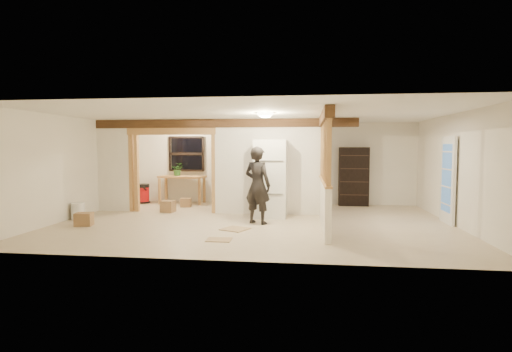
# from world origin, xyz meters

# --- Properties ---
(floor) EXTENTS (9.00, 6.50, 0.01)m
(floor) POSITION_xyz_m (0.00, 0.00, -0.01)
(floor) COLOR #C1AD8F
(floor) RESTS_ON ground
(ceiling) EXTENTS (9.00, 6.50, 0.01)m
(ceiling) POSITION_xyz_m (0.00, 0.00, 2.50)
(ceiling) COLOR white
(wall_back) EXTENTS (9.00, 0.01, 2.50)m
(wall_back) POSITION_xyz_m (0.00, 3.25, 1.25)
(wall_back) COLOR silver
(wall_back) RESTS_ON floor
(wall_front) EXTENTS (9.00, 0.01, 2.50)m
(wall_front) POSITION_xyz_m (0.00, -3.25, 1.25)
(wall_front) COLOR silver
(wall_front) RESTS_ON floor
(wall_left) EXTENTS (0.01, 6.50, 2.50)m
(wall_left) POSITION_xyz_m (-4.50, 0.00, 1.25)
(wall_left) COLOR silver
(wall_left) RESTS_ON floor
(wall_right) EXTENTS (0.01, 6.50, 2.50)m
(wall_right) POSITION_xyz_m (4.50, 0.00, 1.25)
(wall_right) COLOR silver
(wall_right) RESTS_ON floor
(partition_left_stub) EXTENTS (0.90, 0.12, 2.50)m
(partition_left_stub) POSITION_xyz_m (-4.05, 1.20, 1.25)
(partition_left_stub) COLOR white
(partition_left_stub) RESTS_ON floor
(partition_center) EXTENTS (2.80, 0.12, 2.50)m
(partition_center) POSITION_xyz_m (0.20, 1.20, 1.25)
(partition_center) COLOR white
(partition_center) RESTS_ON floor
(doorway_frame) EXTENTS (2.46, 0.14, 2.20)m
(doorway_frame) POSITION_xyz_m (-2.40, 1.20, 1.10)
(doorway_frame) COLOR #B6864C
(doorway_frame) RESTS_ON floor
(header_beam_back) EXTENTS (7.00, 0.18, 0.22)m
(header_beam_back) POSITION_xyz_m (-1.00, 1.20, 2.38)
(header_beam_back) COLOR #4D311A
(header_beam_back) RESTS_ON ceiling
(header_beam_right) EXTENTS (0.18, 3.30, 0.22)m
(header_beam_right) POSITION_xyz_m (1.60, -0.40, 2.38)
(header_beam_right) COLOR #4D311A
(header_beam_right) RESTS_ON ceiling
(pony_wall) EXTENTS (0.12, 3.20, 1.00)m
(pony_wall) POSITION_xyz_m (1.60, -0.40, 0.50)
(pony_wall) COLOR white
(pony_wall) RESTS_ON floor
(stud_partition) EXTENTS (0.14, 3.20, 1.32)m
(stud_partition) POSITION_xyz_m (1.60, -0.40, 1.66)
(stud_partition) COLOR #B6864C
(stud_partition) RESTS_ON pony_wall
(window_back) EXTENTS (1.12, 0.10, 1.10)m
(window_back) POSITION_xyz_m (-2.60, 3.17, 1.55)
(window_back) COLOR black
(window_back) RESTS_ON wall_back
(french_door) EXTENTS (0.12, 0.86, 2.00)m
(french_door) POSITION_xyz_m (4.42, 0.40, 1.00)
(french_door) COLOR white
(french_door) RESTS_ON floor
(ceiling_dome_main) EXTENTS (0.36, 0.36, 0.16)m
(ceiling_dome_main) POSITION_xyz_m (0.30, -0.50, 2.48)
(ceiling_dome_main) COLOR #FFEABF
(ceiling_dome_main) RESTS_ON ceiling
(ceiling_dome_util) EXTENTS (0.32, 0.32, 0.14)m
(ceiling_dome_util) POSITION_xyz_m (-2.50, 2.30, 2.48)
(ceiling_dome_util) COLOR #FFEABF
(ceiling_dome_util) RESTS_ON ceiling
(hanging_bulb) EXTENTS (0.07, 0.07, 0.07)m
(hanging_bulb) POSITION_xyz_m (-2.00, 1.60, 2.18)
(hanging_bulb) COLOR #FFD88C
(hanging_bulb) RESTS_ON ceiling
(refrigerator) EXTENTS (0.80, 0.77, 1.94)m
(refrigerator) POSITION_xyz_m (0.31, 0.75, 0.97)
(refrigerator) COLOR silver
(refrigerator) RESTS_ON floor
(woman) EXTENTS (0.76, 0.65, 1.77)m
(woman) POSITION_xyz_m (0.10, -0.17, 0.89)
(woman) COLOR black
(woman) RESTS_ON floor
(work_table) EXTENTS (1.49, 0.96, 0.87)m
(work_table) POSITION_xyz_m (-2.65, 2.86, 0.43)
(work_table) COLOR #B6864C
(work_table) RESTS_ON floor
(potted_plant) EXTENTS (0.41, 0.37, 0.41)m
(potted_plant) POSITION_xyz_m (-2.79, 2.85, 1.07)
(potted_plant) COLOR #3C7A36
(potted_plant) RESTS_ON work_table
(shop_vac) EXTENTS (0.58, 0.58, 0.61)m
(shop_vac) POSITION_xyz_m (-3.92, 2.77, 0.31)
(shop_vac) COLOR #A50B0D
(shop_vac) RESTS_ON floor
(bookshelf) EXTENTS (0.88, 0.29, 1.76)m
(bookshelf) POSITION_xyz_m (2.61, 3.03, 0.88)
(bookshelf) COLOR black
(bookshelf) RESTS_ON floor
(bucket) EXTENTS (0.34, 0.34, 0.40)m
(bucket) POSITION_xyz_m (-4.31, -0.17, 0.20)
(bucket) COLOR white
(bucket) RESTS_ON floor
(box_util_a) EXTENTS (0.34, 0.31, 0.26)m
(box_util_a) POSITION_xyz_m (-2.32, 2.15, 0.13)
(box_util_a) COLOR #926D47
(box_util_a) RESTS_ON floor
(box_util_b) EXTENTS (0.36, 0.36, 0.31)m
(box_util_b) POSITION_xyz_m (-2.52, 1.17, 0.16)
(box_util_b) COLOR #926D47
(box_util_b) RESTS_ON floor
(box_front) EXTENTS (0.41, 0.36, 0.29)m
(box_front) POSITION_xyz_m (-3.72, -0.91, 0.15)
(box_front) COLOR #926D47
(box_front) RESTS_ON floor
(floor_panel_near) EXTENTS (0.67, 0.67, 0.02)m
(floor_panel_near) POSITION_xyz_m (-0.30, -0.89, 0.01)
(floor_panel_near) COLOR tan
(floor_panel_near) RESTS_ON floor
(floor_panel_far) EXTENTS (0.48, 0.39, 0.01)m
(floor_panel_far) POSITION_xyz_m (-0.43, -1.91, 0.01)
(floor_panel_far) COLOR tan
(floor_panel_far) RESTS_ON floor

